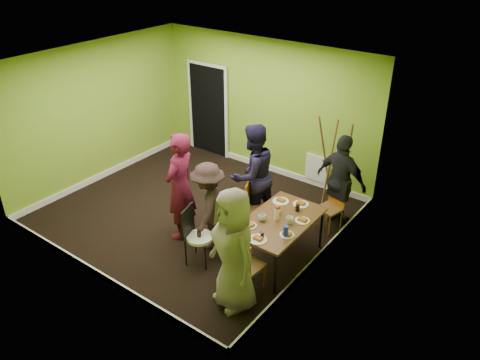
% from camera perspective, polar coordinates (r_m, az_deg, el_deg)
% --- Properties ---
extents(ground, '(5.00, 5.00, 0.00)m').
position_cam_1_polar(ground, '(8.72, -5.40, -3.96)').
color(ground, black).
rests_on(ground, ground).
extents(room_walls, '(5.04, 4.54, 2.82)m').
position_cam_1_polar(room_walls, '(8.28, -5.63, 1.99)').
color(room_walls, '#88A62A').
rests_on(room_walls, ground).
extents(dining_table, '(0.90, 1.50, 0.75)m').
position_cam_1_polar(dining_table, '(7.18, 4.78, -5.20)').
color(dining_table, black).
rests_on(dining_table, ground).
extents(chair_left_far, '(0.50, 0.50, 0.91)m').
position_cam_1_polar(chair_left_far, '(7.99, 1.69, -2.81)').
color(chair_left_far, orange).
rests_on(chair_left_far, ground).
extents(chair_left_near, '(0.41, 0.40, 0.86)m').
position_cam_1_polar(chair_left_near, '(7.53, -2.06, -5.27)').
color(chair_left_near, orange).
rests_on(chair_left_near, ground).
extents(chair_back_end, '(0.47, 0.52, 0.92)m').
position_cam_1_polar(chair_back_end, '(8.16, 11.71, -1.62)').
color(chair_back_end, orange).
rests_on(chair_back_end, ground).
extents(chair_front_end, '(0.41, 0.41, 0.94)m').
position_cam_1_polar(chair_front_end, '(6.63, 0.59, -10.10)').
color(chair_front_end, orange).
rests_on(chair_front_end, ground).
extents(chair_bentwood, '(0.46, 0.45, 0.96)m').
position_cam_1_polar(chair_bentwood, '(7.26, -5.45, -6.39)').
color(chair_bentwood, black).
rests_on(chair_bentwood, ground).
extents(easel, '(0.69, 0.64, 1.71)m').
position_cam_1_polar(easel, '(8.79, 11.34, 2.16)').
color(easel, brown).
rests_on(easel, ground).
extents(plate_near_left, '(0.27, 0.27, 0.01)m').
position_cam_1_polar(plate_near_left, '(7.60, 4.99, -2.58)').
color(plate_near_left, white).
rests_on(plate_near_left, dining_table).
extents(plate_near_right, '(0.21, 0.21, 0.01)m').
position_cam_1_polar(plate_near_right, '(6.98, 1.20, -5.58)').
color(plate_near_right, white).
rests_on(plate_near_right, dining_table).
extents(plate_far_back, '(0.25, 0.25, 0.01)m').
position_cam_1_polar(plate_far_back, '(7.55, 7.42, -2.94)').
color(plate_far_back, white).
rests_on(plate_far_back, dining_table).
extents(plate_far_front, '(0.27, 0.27, 0.01)m').
position_cam_1_polar(plate_far_front, '(6.70, 2.18, -7.25)').
color(plate_far_front, white).
rests_on(plate_far_front, dining_table).
extents(plate_wall_back, '(0.23, 0.23, 0.01)m').
position_cam_1_polar(plate_wall_back, '(7.15, 7.61, -4.94)').
color(plate_wall_back, white).
rests_on(plate_wall_back, dining_table).
extents(plate_wall_front, '(0.21, 0.21, 0.01)m').
position_cam_1_polar(plate_wall_front, '(6.82, 5.76, -6.68)').
color(plate_wall_front, white).
rests_on(plate_wall_front, dining_table).
extents(thermos, '(0.08, 0.08, 0.21)m').
position_cam_1_polar(thermos, '(7.09, 4.50, -4.12)').
color(thermos, white).
rests_on(thermos, dining_table).
extents(blue_bottle, '(0.08, 0.08, 0.18)m').
position_cam_1_polar(blue_bottle, '(6.74, 5.59, -6.24)').
color(blue_bottle, '#182ABB').
rests_on(blue_bottle, dining_table).
extents(orange_bottle, '(0.04, 0.04, 0.08)m').
position_cam_1_polar(orange_bottle, '(7.22, 4.83, -4.04)').
color(orange_bottle, orange).
rests_on(orange_bottle, dining_table).
extents(glass_mid, '(0.06, 0.06, 0.09)m').
position_cam_1_polar(glass_mid, '(7.31, 4.66, -3.60)').
color(glass_mid, black).
rests_on(glass_mid, dining_table).
extents(glass_back, '(0.07, 0.07, 0.10)m').
position_cam_1_polar(glass_back, '(7.37, 7.03, -3.41)').
color(glass_back, black).
rests_on(glass_back, dining_table).
extents(glass_front, '(0.06, 0.06, 0.09)m').
position_cam_1_polar(glass_front, '(6.73, 2.72, -6.69)').
color(glass_front, black).
rests_on(glass_front, dining_table).
extents(cup_a, '(0.12, 0.12, 0.10)m').
position_cam_1_polar(cup_a, '(7.09, 2.71, -4.60)').
color(cup_a, white).
rests_on(cup_a, dining_table).
extents(cup_b, '(0.11, 0.11, 0.10)m').
position_cam_1_polar(cup_b, '(7.06, 6.06, -4.89)').
color(cup_b, white).
rests_on(cup_b, dining_table).
extents(person_standing, '(0.57, 0.75, 1.87)m').
position_cam_1_polar(person_standing, '(7.69, -7.31, -0.80)').
color(person_standing, '#560E27').
rests_on(person_standing, ground).
extents(person_left_far, '(0.92, 1.05, 1.84)m').
position_cam_1_polar(person_left_far, '(8.02, 1.55, 0.64)').
color(person_left_far, black).
rests_on(person_left_far, ground).
extents(person_left_near, '(0.91, 1.12, 1.50)m').
position_cam_1_polar(person_left_near, '(7.46, -3.87, -3.24)').
color(person_left_near, black).
rests_on(person_left_near, ground).
extents(person_back_end, '(1.04, 0.58, 1.67)m').
position_cam_1_polar(person_back_end, '(8.19, 12.22, -0.10)').
color(person_back_end, black).
rests_on(person_back_end, ground).
extents(person_front_end, '(1.03, 0.87, 1.80)m').
position_cam_1_polar(person_front_end, '(6.25, -0.76, -8.56)').
color(person_front_end, gray).
rests_on(person_front_end, ground).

